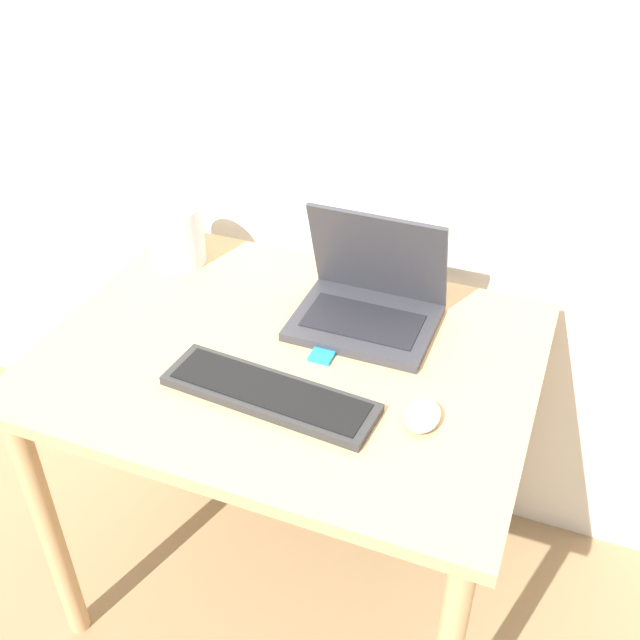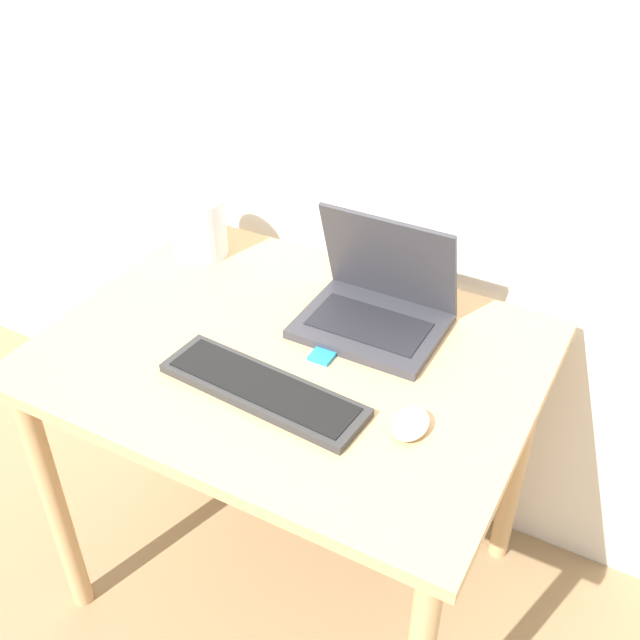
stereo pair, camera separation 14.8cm
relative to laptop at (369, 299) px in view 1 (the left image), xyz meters
The scene contains 7 objects.
wall_back 0.52m from the laptop, 113.06° to the left, with size 6.00×0.05×2.50m.
desk 0.26m from the laptop, 124.00° to the right, with size 1.02×0.77×0.77m.
laptop is the anchor object (origin of this frame).
keyboard 0.33m from the laptop, 106.59° to the right, with size 0.44×0.15×0.02m.
mouse 0.34m from the laptop, 54.52° to the right, with size 0.07×0.09×0.03m.
vase 0.52m from the laptop, behind, with size 0.14×0.14×0.22m.
mp3_player 0.18m from the laptop, 105.54° to the right, with size 0.05×0.05×0.01m.
Camera 1 is at (0.51, -0.73, 1.74)m, focal length 42.00 mm.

